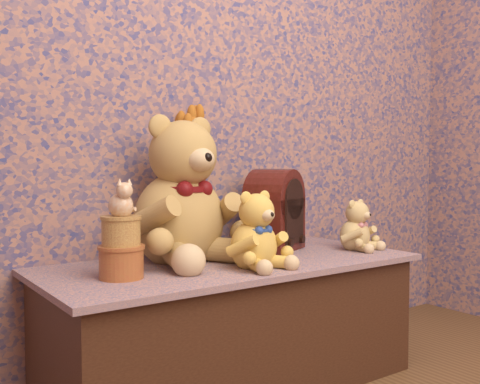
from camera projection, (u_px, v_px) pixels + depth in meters
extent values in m
cube|color=#3C427B|center=(189.00, 24.00, 2.07)|extent=(3.00, 0.10, 2.60)
cube|color=#3C4B7B|center=(232.00, 323.00, 1.90)|extent=(1.31, 0.59, 0.44)
cylinder|color=tan|center=(192.00, 229.00, 2.03)|extent=(0.14, 0.14, 0.19)
cylinder|color=#AF7E33|center=(121.00, 262.00, 1.60)|extent=(0.14, 0.14, 0.09)
cylinder|color=#DBC560|center=(121.00, 232.00, 1.60)|extent=(0.12, 0.12, 0.09)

